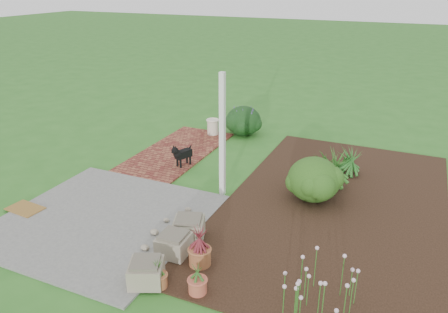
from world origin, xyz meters
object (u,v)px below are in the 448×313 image
at_px(stone_trough_near, 146,273).
at_px(cream_ceramic_urn, 213,127).
at_px(black_dog, 182,154).
at_px(evergreen_shrub, 314,178).

bearing_deg(stone_trough_near, cream_ceramic_urn, 107.14).
relative_size(black_dog, evergreen_shrub, 0.55).
xyz_separation_m(stone_trough_near, black_dog, (-1.60, 3.87, 0.15)).
height_order(stone_trough_near, black_dog, black_dog).
distance_m(stone_trough_near, cream_ceramic_urn, 6.46).
height_order(stone_trough_near, cream_ceramic_urn, cream_ceramic_urn).
xyz_separation_m(stone_trough_near, evergreen_shrub, (1.55, 3.54, 0.27)).
height_order(cream_ceramic_urn, evergreen_shrub, evergreen_shrub).
relative_size(black_dog, cream_ceramic_urn, 1.36).
bearing_deg(black_dog, evergreen_shrub, 16.33).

